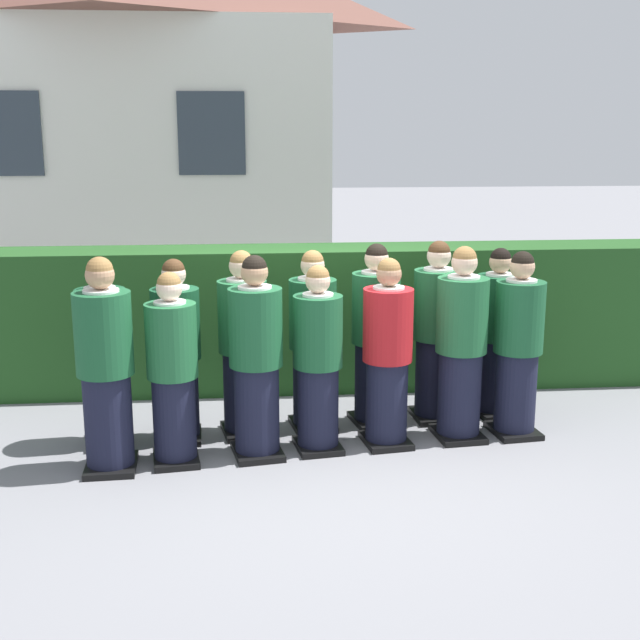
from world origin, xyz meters
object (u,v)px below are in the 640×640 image
at_px(student_rear_row_1, 177,355).
at_px(student_rear_row_3, 313,345).
at_px(student_front_row_0, 106,370).
at_px(student_rear_row_6, 497,337).
at_px(student_front_row_6, 518,349).
at_px(student_rear_row_4, 375,339).
at_px(student_front_row_5, 461,348).
at_px(student_front_row_3, 318,364).
at_px(student_in_red_blazer, 387,357).
at_px(student_rear_row_5, 436,336).
at_px(student_rear_row_0, 104,357).
at_px(student_rear_row_2, 243,348).
at_px(student_front_row_2, 256,362).
at_px(student_front_row_1, 173,374).

relative_size(student_rear_row_1, student_rear_row_3, 0.98).
height_order(student_front_row_0, student_rear_row_6, student_front_row_0).
bearing_deg(student_front_row_6, student_front_row_0, -172.17).
bearing_deg(student_rear_row_4, student_front_row_5, -31.94).
bearing_deg(student_front_row_3, student_front_row_6, 6.52).
distance_m(student_in_red_blazer, student_rear_row_5, 0.80).
height_order(student_rear_row_0, student_rear_row_2, student_rear_row_2).
bearing_deg(student_rear_row_2, student_rear_row_3, 9.08).
bearing_deg(student_rear_row_4, student_front_row_0, -159.18).
xyz_separation_m(student_front_row_3, student_rear_row_4, (0.56, 0.58, 0.04)).
relative_size(student_front_row_3, student_rear_row_3, 0.97).
relative_size(student_front_row_2, student_rear_row_3, 1.03).
distance_m(student_rear_row_3, student_rear_row_6, 1.73).
relative_size(student_front_row_1, student_in_red_blazer, 0.97).
relative_size(student_in_red_blazer, student_rear_row_5, 0.97).
bearing_deg(student_rear_row_2, student_rear_row_6, 7.52).
distance_m(student_front_row_3, student_rear_row_2, 0.74).
bearing_deg(student_front_row_5, student_front_row_0, -171.57).
relative_size(student_front_row_0, student_rear_row_4, 1.03).
height_order(student_front_row_6, student_rear_row_0, student_front_row_6).
xyz_separation_m(student_front_row_2, student_front_row_6, (2.25, 0.28, -0.02)).
xyz_separation_m(student_front_row_6, student_rear_row_5, (-0.61, 0.45, 0.02)).
distance_m(student_rear_row_2, student_rear_row_6, 2.35).
bearing_deg(student_rear_row_3, student_rear_row_0, -172.92).
distance_m(student_front_row_1, student_rear_row_6, 3.02).
bearing_deg(student_front_row_0, student_rear_row_2, 33.11).
bearing_deg(student_rear_row_0, student_rear_row_3, 7.08).
bearing_deg(student_front_row_5, student_rear_row_3, 163.96).
bearing_deg(student_rear_row_3, student_rear_row_2, -170.92).
relative_size(student_front_row_6, student_rear_row_4, 0.98).
bearing_deg(student_front_row_0, student_front_row_5, 8.43).
height_order(student_front_row_1, student_front_row_2, student_front_row_2).
distance_m(student_front_row_6, student_rear_row_3, 1.77).
xyz_separation_m(student_front_row_3, student_in_red_blazer, (0.59, 0.07, 0.02)).
bearing_deg(student_front_row_0, student_front_row_3, 9.20).
relative_size(student_front_row_1, student_front_row_5, 0.93).
distance_m(student_rear_row_4, student_rear_row_6, 1.16).
bearing_deg(student_rear_row_2, student_rear_row_4, 7.75).
relative_size(student_front_row_2, student_rear_row_4, 1.01).
bearing_deg(student_front_row_5, student_front_row_1, -172.07).
bearing_deg(student_rear_row_4, student_front_row_2, -148.25).
bearing_deg(student_rear_row_0, student_rear_row_5, 7.00).
relative_size(student_front_row_3, student_in_red_blazer, 0.98).
relative_size(student_front_row_2, student_rear_row_0, 1.04).
xyz_separation_m(student_rear_row_0, student_rear_row_2, (1.16, 0.12, 0.02)).
xyz_separation_m(student_front_row_1, student_rear_row_1, (-0.01, 0.50, 0.01)).
bearing_deg(student_front_row_1, student_front_row_6, 7.32).
distance_m(student_rear_row_4, student_rear_row_5, 0.57).
distance_m(student_front_row_5, student_rear_row_1, 2.41).
height_order(student_front_row_5, student_rear_row_2, student_front_row_5).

